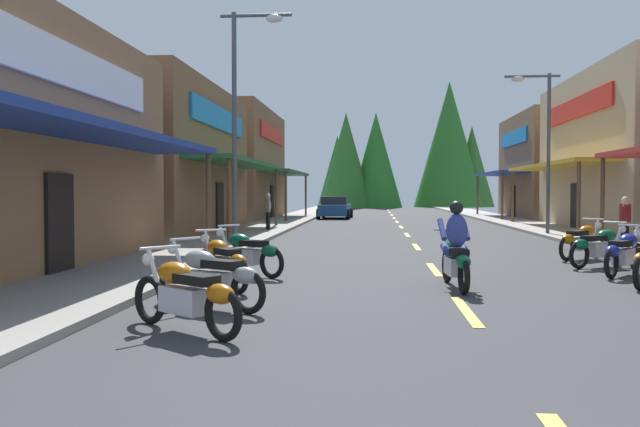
{
  "coord_description": "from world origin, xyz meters",
  "views": [
    {
      "loc": [
        -1.34,
        -1.95,
        1.74
      ],
      "look_at": [
        -3.56,
        25.13,
        0.82
      ],
      "focal_mm": 36.72,
      "sensor_mm": 36.0,
      "label": 1
    }
  ],
  "objects_px": {
    "motorcycle_parked_left_1": "(211,276)",
    "pedestrian_strolling": "(268,210)",
    "motorcycle_parked_right_6": "(582,240)",
    "streetlamp_left": "(244,99)",
    "motorcycle_parked_left_3": "(246,252)",
    "parked_car_curbside": "(335,208)",
    "pedestrian_waiting": "(625,220)",
    "motorcycle_parked_right_4": "(624,252)",
    "motorcycle_parked_left_0": "(185,293)",
    "motorcycle_parked_right_5": "(600,246)",
    "streetlamp_right": "(540,131)",
    "motorcycle_parked_left_2": "(222,261)",
    "rider_cruising_lead": "(456,252)"
  },
  "relations": [
    {
      "from": "motorcycle_parked_right_5",
      "to": "motorcycle_parked_left_2",
      "type": "xyz_separation_m",
      "value": [
        -7.87,
        -3.93,
        0.0
      ]
    },
    {
      "from": "motorcycle_parked_left_0",
      "to": "rider_cruising_lead",
      "type": "xyz_separation_m",
      "value": [
        3.76,
        3.97,
        0.17
      ]
    },
    {
      "from": "motorcycle_parked_right_6",
      "to": "rider_cruising_lead",
      "type": "distance_m",
      "value": 6.63
    },
    {
      "from": "motorcycle_parked_left_0",
      "to": "pedestrian_waiting",
      "type": "bearing_deg",
      "value": -91.65
    },
    {
      "from": "streetlamp_right",
      "to": "motorcycle_parked_left_3",
      "type": "bearing_deg",
      "value": -125.44
    },
    {
      "from": "motorcycle_parked_right_4",
      "to": "streetlamp_right",
      "type": "bearing_deg",
      "value": 32.64
    },
    {
      "from": "motorcycle_parked_right_5",
      "to": "motorcycle_parked_left_1",
      "type": "distance_m",
      "value": 9.63
    },
    {
      "from": "parked_car_curbside",
      "to": "motorcycle_parked_right_5",
      "type": "bearing_deg",
      "value": -162.02
    },
    {
      "from": "motorcycle_parked_right_6",
      "to": "motorcycle_parked_left_2",
      "type": "xyz_separation_m",
      "value": [
        -8.02,
        -5.71,
        0.0
      ]
    },
    {
      "from": "motorcycle_parked_right_6",
      "to": "motorcycle_parked_left_2",
      "type": "height_order",
      "value": "same"
    },
    {
      "from": "motorcycle_parked_left_0",
      "to": "rider_cruising_lead",
      "type": "height_order",
      "value": "rider_cruising_lead"
    },
    {
      "from": "motorcycle_parked_left_2",
      "to": "pedestrian_waiting",
      "type": "bearing_deg",
      "value": -87.65
    },
    {
      "from": "motorcycle_parked_right_6",
      "to": "pedestrian_waiting",
      "type": "bearing_deg",
      "value": 6.47
    },
    {
      "from": "motorcycle_parked_left_3",
      "to": "rider_cruising_lead",
      "type": "height_order",
      "value": "rider_cruising_lead"
    },
    {
      "from": "motorcycle_parked_right_4",
      "to": "parked_car_curbside",
      "type": "height_order",
      "value": "parked_car_curbside"
    },
    {
      "from": "motorcycle_parked_left_3",
      "to": "motorcycle_parked_right_5",
      "type": "bearing_deg",
      "value": -129.36
    },
    {
      "from": "motorcycle_parked_right_6",
      "to": "motorcycle_parked_left_2",
      "type": "relative_size",
      "value": 0.91
    },
    {
      "from": "pedestrian_waiting",
      "to": "motorcycle_parked_left_3",
      "type": "bearing_deg",
      "value": -99.77
    },
    {
      "from": "rider_cruising_lead",
      "to": "motorcycle_parked_left_0",
      "type": "bearing_deg",
      "value": 132.2
    },
    {
      "from": "motorcycle_parked_left_0",
      "to": "streetlamp_right",
      "type": "bearing_deg",
      "value": -78.05
    },
    {
      "from": "motorcycle_parked_right_6",
      "to": "motorcycle_parked_left_3",
      "type": "relative_size",
      "value": 0.9
    },
    {
      "from": "pedestrian_waiting",
      "to": "motorcycle_parked_left_2",
      "type": "bearing_deg",
      "value": -93.23
    },
    {
      "from": "streetlamp_right",
      "to": "motorcycle_parked_right_4",
      "type": "relative_size",
      "value": 3.62
    },
    {
      "from": "motorcycle_parked_right_6",
      "to": "rider_cruising_lead",
      "type": "xyz_separation_m",
      "value": [
        -3.86,
        -5.39,
        0.17
      ]
    },
    {
      "from": "motorcycle_parked_left_2",
      "to": "motorcycle_parked_left_3",
      "type": "distance_m",
      "value": 1.77
    },
    {
      "from": "streetlamp_left",
      "to": "pedestrian_waiting",
      "type": "height_order",
      "value": "streetlamp_left"
    },
    {
      "from": "streetlamp_right",
      "to": "pedestrian_waiting",
      "type": "distance_m",
      "value": 7.26
    },
    {
      "from": "motorcycle_parked_left_2",
      "to": "streetlamp_left",
      "type": "bearing_deg",
      "value": -28.22
    },
    {
      "from": "motorcycle_parked_right_6",
      "to": "pedestrian_strolling",
      "type": "bearing_deg",
      "value": 90.24
    },
    {
      "from": "motorcycle_parked_left_0",
      "to": "motorcycle_parked_right_5",
      "type": "bearing_deg",
      "value": -96.92
    },
    {
      "from": "pedestrian_strolling",
      "to": "streetlamp_left",
      "type": "bearing_deg",
      "value": 72.79
    },
    {
      "from": "motorcycle_parked_left_0",
      "to": "motorcycle_parked_left_3",
      "type": "bearing_deg",
      "value": -49.1
    },
    {
      "from": "streetlamp_right",
      "to": "pedestrian_strolling",
      "type": "distance_m",
      "value": 11.4
    },
    {
      "from": "motorcycle_parked_right_4",
      "to": "motorcycle_parked_right_5",
      "type": "height_order",
      "value": "same"
    },
    {
      "from": "pedestrian_strolling",
      "to": "motorcycle_parked_left_0",
      "type": "bearing_deg",
      "value": 74.44
    },
    {
      "from": "motorcycle_parked_right_6",
      "to": "streetlamp_left",
      "type": "bearing_deg",
      "value": 125.81
    },
    {
      "from": "motorcycle_parked_left_1",
      "to": "pedestrian_strolling",
      "type": "bearing_deg",
      "value": -53.33
    },
    {
      "from": "motorcycle_parked_left_0",
      "to": "motorcycle_parked_left_1",
      "type": "relative_size",
      "value": 0.92
    },
    {
      "from": "motorcycle_parked_left_3",
      "to": "parked_car_curbside",
      "type": "relative_size",
      "value": 0.41
    },
    {
      "from": "streetlamp_left",
      "to": "motorcycle_parked_left_1",
      "type": "xyz_separation_m",
      "value": [
        1.37,
        -9.45,
        -3.95
      ]
    },
    {
      "from": "streetlamp_left",
      "to": "motorcycle_parked_right_6",
      "type": "height_order",
      "value": "streetlamp_left"
    },
    {
      "from": "motorcycle_parked_right_4",
      "to": "rider_cruising_lead",
      "type": "bearing_deg",
      "value": 158.31
    },
    {
      "from": "parked_car_curbside",
      "to": "motorcycle_parked_right_4",
      "type": "bearing_deg",
      "value": -162.89
    },
    {
      "from": "streetlamp_right",
      "to": "motorcycle_parked_left_0",
      "type": "distance_m",
      "value": 20.42
    },
    {
      "from": "motorcycle_parked_left_2",
      "to": "rider_cruising_lead",
      "type": "xyz_separation_m",
      "value": [
        4.16,
        0.31,
        0.17
      ]
    },
    {
      "from": "motorcycle_parked_right_4",
      "to": "pedestrian_waiting",
      "type": "height_order",
      "value": "pedestrian_waiting"
    },
    {
      "from": "streetlamp_right",
      "to": "motorcycle_parked_left_0",
      "type": "bearing_deg",
      "value": -115.72
    },
    {
      "from": "motorcycle_parked_left_1",
      "to": "motorcycle_parked_left_3",
      "type": "height_order",
      "value": "same"
    },
    {
      "from": "streetlamp_right",
      "to": "motorcycle_parked_right_4",
      "type": "xyz_separation_m",
      "value": [
        -1.27,
        -12.04,
        -3.59
      ]
    },
    {
      "from": "motorcycle_parked_left_0",
      "to": "motorcycle_parked_left_3",
      "type": "relative_size",
      "value": 0.97
    }
  ]
}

